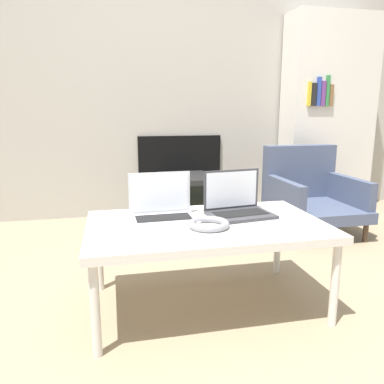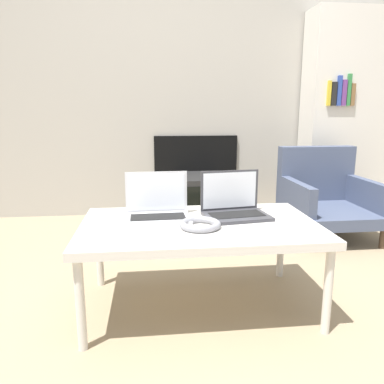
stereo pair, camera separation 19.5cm
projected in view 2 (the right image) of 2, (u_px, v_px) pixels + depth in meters
name	position (u px, v px, depth m)	size (l,w,h in m)	color
ground_plane	(209.00, 342.00, 1.48)	(14.00, 14.00, 0.00)	#998466
wall_back	(174.00, 64.00, 3.15)	(7.00, 0.08, 2.60)	#ADA89E
table	(199.00, 230.00, 1.68)	(1.05, 0.63, 0.41)	silver
laptop_left	(157.00, 208.00, 1.74)	(0.30, 0.22, 0.21)	silver
laptop_right	(234.00, 206.00, 1.78)	(0.32, 0.25, 0.21)	#38383D
headphones	(200.00, 224.00, 1.60)	(0.18, 0.18, 0.03)	gray
phone	(253.00, 233.00, 1.52)	(0.06, 0.15, 0.01)	silver
tv	(200.00, 198.00, 3.11)	(0.40, 0.50, 0.38)	black
armchair	(325.00, 195.00, 2.77)	(0.59, 0.64, 0.63)	#47516B
bookshelf	(350.00, 116.00, 3.21)	(0.78, 0.32, 1.71)	silver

